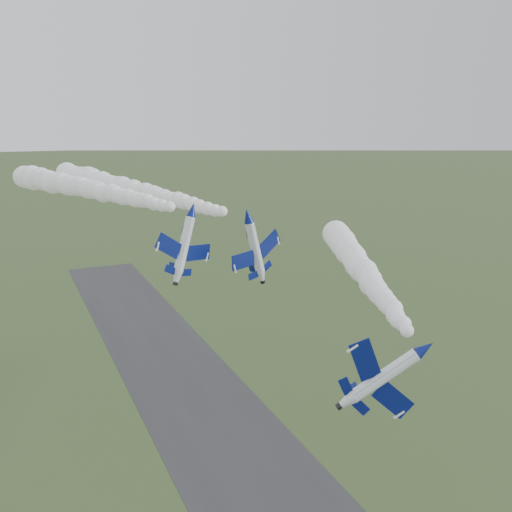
# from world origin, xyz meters

# --- Properties ---
(runway) EXTENTS (24.00, 260.00, 0.04)m
(runway) POSITION_xyz_m (0.00, 30.00, 0.02)
(runway) COLOR #303033
(runway) RESTS_ON ground
(jet_lead) EXTENTS (7.25, 13.87, 9.66)m
(jet_lead) POSITION_xyz_m (12.16, -11.22, 29.64)
(jet_lead) COLOR white
(smoke_trail_jet_lead) EXTENTS (23.42, 54.93, 5.71)m
(smoke_trail_jet_lead) POSITION_xyz_m (23.42, 18.17, 30.77)
(smoke_trail_jet_lead) COLOR white
(jet_pair_left) EXTENTS (10.45, 12.65, 4.31)m
(jet_pair_left) POSITION_xyz_m (-5.93, 22.22, 42.88)
(jet_pair_left) COLOR white
(smoke_trail_jet_pair_left) EXTENTS (25.08, 51.96, 4.82)m
(smoke_trail_jet_pair_left) POSITION_xyz_m (-18.07, 50.23, 43.62)
(smoke_trail_jet_pair_left) COLOR white
(jet_pair_right) EXTENTS (10.98, 13.15, 4.27)m
(jet_pair_right) POSITION_xyz_m (2.76, 20.78, 41.58)
(jet_pair_right) COLOR white
(smoke_trail_jet_pair_right) EXTENTS (26.16, 56.80, 5.12)m
(smoke_trail_jet_pair_right) POSITION_xyz_m (-9.05, 51.54, 42.86)
(smoke_trail_jet_pair_right) COLOR white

